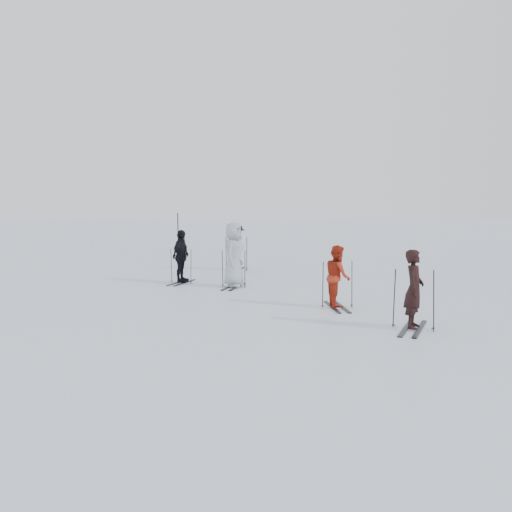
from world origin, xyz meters
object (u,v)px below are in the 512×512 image
(skier_near_dark, at_px, (414,290))
(piste_marker, at_px, (178,236))
(skier_red, at_px, (338,277))
(skier_uphill_far, at_px, (236,247))
(skier_grey, at_px, (234,255))
(skier_uphill_left, at_px, (181,257))

(skier_near_dark, distance_m, piste_marker, 15.91)
(skier_red, relative_size, skier_uphill_far, 0.89)
(piste_marker, bearing_deg, skier_near_dark, -62.36)
(skier_near_dark, relative_size, skier_red, 1.07)
(skier_red, height_order, skier_uphill_far, skier_uphill_far)
(skier_near_dark, bearing_deg, skier_grey, 57.90)
(skier_near_dark, distance_m, skier_red, 2.73)
(skier_red, bearing_deg, piste_marker, 20.23)
(skier_grey, distance_m, skier_uphill_far, 4.22)
(skier_uphill_far, bearing_deg, skier_uphill_left, 160.34)
(skier_near_dark, relative_size, skier_grey, 0.83)
(piste_marker, bearing_deg, skier_red, -62.74)
(skier_near_dark, bearing_deg, skier_uphill_left, 63.99)
(skier_uphill_far, relative_size, piste_marker, 0.83)
(skier_near_dark, height_order, skier_uphill_left, skier_uphill_left)
(skier_near_dark, relative_size, skier_uphill_left, 0.97)
(skier_uphill_left, bearing_deg, skier_near_dark, -120.09)
(skier_uphill_left, xyz_separation_m, piste_marker, (-1.40, 7.67, 0.19))
(skier_uphill_left, height_order, skier_uphill_far, skier_uphill_far)
(skier_grey, bearing_deg, skier_uphill_left, 78.90)
(skier_uphill_far, xyz_separation_m, piste_marker, (-2.98, 4.27, 0.17))
(skier_near_dark, xyz_separation_m, skier_grey, (-4.21, 5.61, 0.16))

